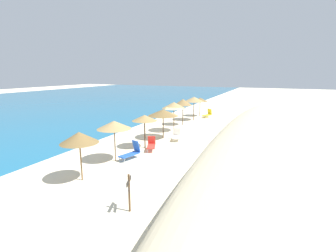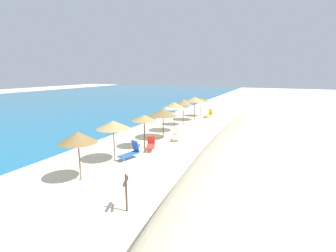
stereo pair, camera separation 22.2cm
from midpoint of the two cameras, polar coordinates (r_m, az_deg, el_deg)
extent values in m
plane|color=beige|center=(23.86, 1.43, -2.05)|extent=(160.00, 160.00, 0.00)
ellipsoid|color=beige|center=(18.86, 19.52, -3.35)|extent=(41.36, 6.57, 2.08)
cylinder|color=brown|center=(14.58, -19.64, -7.42)|extent=(0.08, 0.08, 2.29)
cone|color=olive|center=(14.21, -20.01, -2.47)|extent=(2.05, 2.05, 0.61)
cylinder|color=brown|center=(17.06, -12.37, -4.02)|extent=(0.07, 0.07, 2.36)
cone|color=tan|center=(16.75, -12.57, 0.26)|extent=(2.24, 2.24, 0.54)
cylinder|color=brown|center=(19.67, -5.63, -1.69)|extent=(0.10, 0.10, 2.32)
cone|color=#9E7F4C|center=(19.42, -5.70, 1.86)|extent=(1.96, 1.96, 0.45)
cylinder|color=brown|center=(22.41, -1.39, -0.06)|extent=(0.09, 0.09, 2.22)
cone|color=olive|center=(22.18, -1.41, 3.08)|extent=(2.68, 2.68, 0.57)
cylinder|color=brown|center=(25.09, 1.10, 1.56)|extent=(0.08, 0.08, 2.48)
cone|color=tan|center=(24.87, 1.11, 4.75)|extent=(2.39, 2.39, 0.63)
cylinder|color=brown|center=(28.14, 3.17, 2.63)|extent=(0.08, 0.08, 2.41)
cone|color=olive|center=(27.94, 3.21, 5.46)|extent=(2.01, 2.01, 0.69)
cylinder|color=brown|center=(31.16, 5.69, 3.57)|extent=(0.09, 0.09, 2.47)
cone|color=tan|center=(30.98, 5.75, 6.10)|extent=(2.45, 2.45, 0.59)
cylinder|color=brown|center=(34.22, 7.10, 4.04)|extent=(0.08, 0.08, 2.15)
cone|color=olive|center=(34.08, 7.15, 5.99)|extent=(2.03, 2.03, 0.49)
cube|color=yellow|center=(33.35, 8.62, 2.45)|extent=(1.56, 1.02, 0.07)
cube|color=yellow|center=(33.85, 9.29, 3.25)|extent=(0.39, 0.62, 0.79)
cylinder|color=silver|center=(33.01, 7.66, 2.08)|extent=(0.04, 0.04, 0.27)
cylinder|color=silver|center=(32.74, 8.38, 1.97)|extent=(0.04, 0.04, 0.27)
cylinder|color=silver|center=(34.02, 8.84, 2.34)|extent=(0.04, 0.04, 0.27)
cylinder|color=silver|center=(33.75, 9.55, 2.24)|extent=(0.04, 0.04, 0.27)
cube|color=blue|center=(17.40, -9.26, -6.50)|extent=(1.59, 0.96, 0.07)
cube|color=blue|center=(17.71, -7.61, -4.60)|extent=(0.43, 0.64, 0.87)
cylinder|color=silver|center=(17.25, -11.37, -7.39)|extent=(0.04, 0.04, 0.30)
cylinder|color=silver|center=(16.89, -10.28, -7.78)|extent=(0.04, 0.04, 0.30)
cylinder|color=silver|center=(18.03, -8.27, -6.41)|extent=(0.04, 0.04, 0.30)
cylinder|color=silver|center=(17.68, -7.16, -6.75)|extent=(0.04, 0.04, 0.30)
cube|color=white|center=(21.81, 1.66, -2.59)|extent=(1.39, 1.01, 0.07)
cube|color=white|center=(22.29, 1.75, -1.29)|extent=(0.46, 0.70, 0.73)
cylinder|color=silver|center=(21.36, 0.84, -3.37)|extent=(0.04, 0.04, 0.27)
cylinder|color=silver|center=(21.33, 2.32, -3.40)|extent=(0.04, 0.04, 0.27)
cylinder|color=silver|center=(22.38, 1.03, -2.65)|extent=(0.04, 0.04, 0.27)
cylinder|color=silver|center=(22.35, 2.44, -2.68)|extent=(0.04, 0.04, 0.27)
cube|color=red|center=(19.04, -4.19, -4.63)|extent=(1.39, 1.04, 0.07)
cube|color=red|center=(19.51, -4.08, -3.17)|extent=(0.49, 0.65, 0.67)
cylinder|color=silver|center=(18.62, -5.08, -5.68)|extent=(0.04, 0.04, 0.33)
cylinder|color=silver|center=(18.58, -3.54, -5.70)|extent=(0.04, 0.04, 0.33)
cylinder|color=silver|center=(19.63, -4.80, -4.73)|extent=(0.04, 0.04, 0.33)
cylinder|color=silver|center=(19.59, -3.34, -4.74)|extent=(0.04, 0.04, 0.33)
cylinder|color=brown|center=(11.09, -9.42, -14.84)|extent=(0.09, 0.09, 1.69)
cube|color=#332D28|center=(10.86, -9.52, -12.29)|extent=(0.80, 0.34, 0.18)
cube|color=#332D28|center=(10.99, -9.46, -13.73)|extent=(0.62, 0.42, 0.16)
camera|label=1|loc=(0.11, -90.28, -0.06)|focal=26.74mm
camera|label=2|loc=(0.11, 89.72, 0.06)|focal=26.74mm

